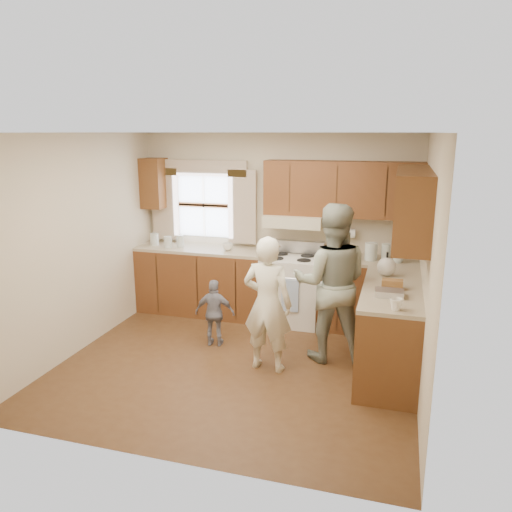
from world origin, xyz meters
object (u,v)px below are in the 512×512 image
(woman_left, at_px, (267,304))
(child, at_px, (215,313))
(stove, at_px, (292,289))
(woman_right, at_px, (331,283))

(woman_left, relative_size, child, 1.80)
(stove, height_order, woman_right, woman_right)
(child, bearing_deg, woman_right, 174.80)
(woman_left, xyz_separation_m, woman_right, (0.60, 0.46, 0.15))
(stove, xyz_separation_m, child, (-0.72, -1.01, -0.06))
(woman_left, height_order, woman_right, woman_right)
(woman_right, height_order, child, woman_right)
(stove, height_order, child, stove)
(woman_left, relative_size, woman_right, 0.83)
(stove, xyz_separation_m, woman_left, (0.04, -1.43, 0.27))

